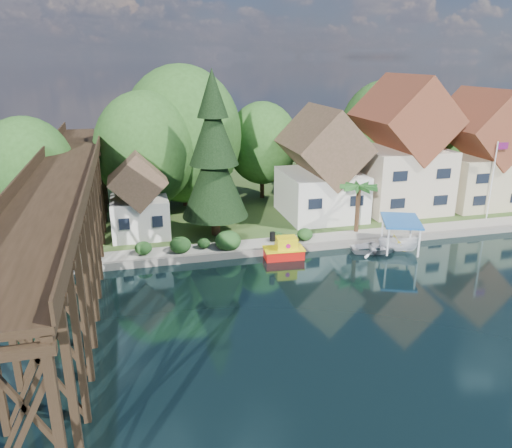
{
  "coord_description": "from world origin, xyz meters",
  "views": [
    {
      "loc": [
        -11.46,
        -29.84,
        15.93
      ],
      "look_at": [
        -2.32,
        6.0,
        3.54
      ],
      "focal_mm": 35.0,
      "sensor_mm": 36.0,
      "label": 1
    }
  ],
  "objects_px": {
    "house_right": "(478,156)",
    "conifer": "(214,158)",
    "palm_tree": "(359,189)",
    "tugboat": "(284,250)",
    "boat_white_a": "(376,247)",
    "boat_yellow": "(395,240)",
    "house_left": "(321,171)",
    "trestle_bridge": "(67,218)",
    "house_center": "(401,153)",
    "boat_canopy": "(400,238)",
    "flagpole": "(495,172)",
    "shed": "(139,199)"
  },
  "relations": [
    {
      "from": "trestle_bridge",
      "to": "boat_yellow",
      "type": "height_order",
      "value": "trestle_bridge"
    },
    {
      "from": "house_right",
      "to": "palm_tree",
      "type": "distance_m",
      "value": 17.61
    },
    {
      "from": "palm_tree",
      "to": "shed",
      "type": "bearing_deg",
      "value": 167.69
    },
    {
      "from": "trestle_bridge",
      "to": "boat_yellow",
      "type": "bearing_deg",
      "value": 3.61
    },
    {
      "from": "house_center",
      "to": "flagpole",
      "type": "relative_size",
      "value": 1.79
    },
    {
      "from": "house_center",
      "to": "tugboat",
      "type": "distance_m",
      "value": 19.16
    },
    {
      "from": "trestle_bridge",
      "to": "tugboat",
      "type": "bearing_deg",
      "value": 6.43
    },
    {
      "from": "house_center",
      "to": "shed",
      "type": "xyz_separation_m",
      "value": [
        -27.0,
        -2.0,
        -2.59
      ]
    },
    {
      "from": "trestle_bridge",
      "to": "house_right",
      "type": "xyz_separation_m",
      "value": [
        41.0,
        10.83,
        0.43
      ]
    },
    {
      "from": "house_right",
      "to": "boat_white_a",
      "type": "height_order",
      "value": "house_right"
    },
    {
      "from": "house_right",
      "to": "flagpole",
      "type": "bearing_deg",
      "value": -110.63
    },
    {
      "from": "house_center",
      "to": "boat_white_a",
      "type": "height_order",
      "value": "house_center"
    },
    {
      "from": "palm_tree",
      "to": "tugboat",
      "type": "bearing_deg",
      "value": -157.92
    },
    {
      "from": "conifer",
      "to": "boat_white_a",
      "type": "xyz_separation_m",
      "value": [
        12.83,
        -6.42,
        -7.09
      ]
    },
    {
      "from": "trestle_bridge",
      "to": "house_left",
      "type": "relative_size",
      "value": 4.01
    },
    {
      "from": "house_right",
      "to": "flagpole",
      "type": "height_order",
      "value": "house_right"
    },
    {
      "from": "trestle_bridge",
      "to": "boat_yellow",
      "type": "xyz_separation_m",
      "value": [
        26.5,
        1.67,
        -4.66
      ]
    },
    {
      "from": "conifer",
      "to": "house_center",
      "type": "bearing_deg",
      "value": 10.27
    },
    {
      "from": "boat_yellow",
      "to": "trestle_bridge",
      "type": "bearing_deg",
      "value": 75.3
    },
    {
      "from": "boat_canopy",
      "to": "boat_yellow",
      "type": "bearing_deg",
      "value": 85.12
    },
    {
      "from": "flagpole",
      "to": "boat_canopy",
      "type": "distance_m",
      "value": 14.02
    },
    {
      "from": "conifer",
      "to": "trestle_bridge",
      "type": "bearing_deg",
      "value": -146.7
    },
    {
      "from": "house_center",
      "to": "palm_tree",
      "type": "xyz_separation_m",
      "value": [
        -7.62,
        -6.23,
        -1.77
      ]
    },
    {
      "from": "conifer",
      "to": "palm_tree",
      "type": "bearing_deg",
      "value": -11.26
    },
    {
      "from": "shed",
      "to": "boat_yellow",
      "type": "height_order",
      "value": "shed"
    },
    {
      "from": "boat_white_a",
      "to": "boat_yellow",
      "type": "height_order",
      "value": "boat_yellow"
    },
    {
      "from": "house_center",
      "to": "tugboat",
      "type": "height_order",
      "value": "house_center"
    },
    {
      "from": "tugboat",
      "to": "boat_white_a",
      "type": "xyz_separation_m",
      "value": [
        8.09,
        -0.63,
        -0.27
      ]
    },
    {
      "from": "house_right",
      "to": "conifer",
      "type": "distance_m",
      "value": 29.6
    },
    {
      "from": "house_center",
      "to": "boat_white_a",
      "type": "bearing_deg",
      "value": -126.74
    },
    {
      "from": "house_left",
      "to": "boat_yellow",
      "type": "bearing_deg",
      "value": -69.08
    },
    {
      "from": "boat_canopy",
      "to": "conifer",
      "type": "bearing_deg",
      "value": 155.44
    },
    {
      "from": "house_center",
      "to": "palm_tree",
      "type": "relative_size",
      "value": 2.92
    },
    {
      "from": "tugboat",
      "to": "house_center",
      "type": "bearing_deg",
      "value": 31.24
    },
    {
      "from": "palm_tree",
      "to": "tugboat",
      "type": "distance_m",
      "value": 9.51
    },
    {
      "from": "boat_white_a",
      "to": "trestle_bridge",
      "type": "bearing_deg",
      "value": 100.63
    },
    {
      "from": "boat_white_a",
      "to": "conifer",
      "type": "bearing_deg",
      "value": 71.2
    },
    {
      "from": "tugboat",
      "to": "boat_canopy",
      "type": "height_order",
      "value": "boat_canopy"
    },
    {
      "from": "palm_tree",
      "to": "house_left",
      "type": "bearing_deg",
      "value": 103.58
    },
    {
      "from": "house_center",
      "to": "flagpole",
      "type": "height_order",
      "value": "house_center"
    },
    {
      "from": "trestle_bridge",
      "to": "boat_white_a",
      "type": "height_order",
      "value": "trestle_bridge"
    },
    {
      "from": "shed",
      "to": "flagpole",
      "type": "bearing_deg",
      "value": -6.35
    },
    {
      "from": "shed",
      "to": "palm_tree",
      "type": "bearing_deg",
      "value": -12.31
    },
    {
      "from": "palm_tree",
      "to": "boat_white_a",
      "type": "xyz_separation_m",
      "value": [
        0.07,
        -3.88,
        -4.2
      ]
    },
    {
      "from": "flagpole",
      "to": "boat_yellow",
      "type": "bearing_deg",
      "value": -162.8
    },
    {
      "from": "house_center",
      "to": "house_right",
      "type": "bearing_deg",
      "value": -3.18
    },
    {
      "from": "trestle_bridge",
      "to": "house_left",
      "type": "bearing_deg",
      "value": 25.21
    },
    {
      "from": "shed",
      "to": "boat_white_a",
      "type": "height_order",
      "value": "shed"
    },
    {
      "from": "boat_yellow",
      "to": "conifer",
      "type": "bearing_deg",
      "value": 49.84
    },
    {
      "from": "trestle_bridge",
      "to": "tugboat",
      "type": "height_order",
      "value": "trestle_bridge"
    }
  ]
}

